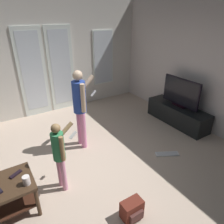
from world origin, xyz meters
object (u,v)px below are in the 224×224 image
at_px(tv_stand, 177,115).
at_px(tv_remote_black, 16,174).
at_px(person_child, 60,151).
at_px(loose_keyboard, 167,154).
at_px(backpack, 132,210).
at_px(person_adult, 80,103).
at_px(flat_screen_tv, 181,93).
at_px(cup_near_edge, 26,180).

bearing_deg(tv_stand, tv_remote_black, -173.40).
height_order(person_child, loose_keyboard, person_child).
relative_size(backpack, loose_keyboard, 0.64).
height_order(tv_stand, person_adult, person_adult).
distance_m(person_adult, person_child, 1.16).
bearing_deg(tv_remote_black, tv_stand, -22.75).
xyz_separation_m(flat_screen_tv, tv_remote_black, (-3.65, -0.43, -0.28)).
height_order(backpack, cup_near_edge, cup_near_edge).
relative_size(person_adult, cup_near_edge, 12.85).
xyz_separation_m(flat_screen_tv, backpack, (-2.48, -1.46, -0.65)).
distance_m(flat_screen_tv, person_adult, 2.35).
height_order(person_child, backpack, person_child).
relative_size(person_child, cup_near_edge, 9.30).
distance_m(backpack, tv_remote_black, 1.61).
bearing_deg(tv_stand, person_adult, 170.54).
bearing_deg(person_child, backpack, -60.06).
height_order(person_adult, loose_keyboard, person_adult).
bearing_deg(tv_stand, cup_near_edge, -169.32).
bearing_deg(backpack, tv_stand, 30.41).
xyz_separation_m(tv_stand, person_adult, (-2.32, 0.39, 0.70)).
height_order(tv_stand, loose_keyboard, tv_stand).
relative_size(person_child, backpack, 3.92).
distance_m(tv_stand, tv_remote_black, 3.69).
bearing_deg(loose_keyboard, tv_stand, 34.65).
bearing_deg(tv_stand, loose_keyboard, -145.35).
distance_m(person_child, loose_keyboard, 2.07).
xyz_separation_m(person_adult, cup_near_edge, (-1.24, -1.06, -0.37)).
height_order(flat_screen_tv, tv_remote_black, flat_screen_tv).
bearing_deg(person_child, tv_stand, 8.86).
relative_size(flat_screen_tv, loose_keyboard, 2.20).
bearing_deg(flat_screen_tv, backpack, -149.51).
bearing_deg(flat_screen_tv, tv_remote_black, -173.34).
bearing_deg(cup_near_edge, person_child, 20.99).
bearing_deg(cup_near_edge, loose_keyboard, -2.24).
bearing_deg(person_child, flat_screen_tv, 8.93).
relative_size(flat_screen_tv, backpack, 3.47).
distance_m(person_child, tv_remote_black, 0.63).
relative_size(tv_stand, cup_near_edge, 12.97).
bearing_deg(tv_remote_black, person_child, -34.38).
bearing_deg(backpack, person_child, 119.94).
distance_m(person_child, backpack, 1.26).
bearing_deg(loose_keyboard, person_child, 171.44).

